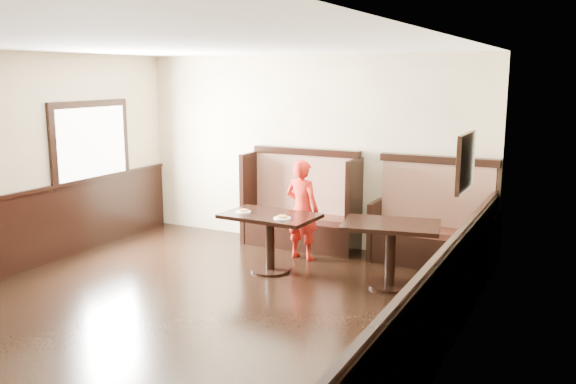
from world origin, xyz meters
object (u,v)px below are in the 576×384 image
Objects in this scene: booth_neighbor at (433,229)px; child at (302,210)px; table_neighbor at (391,239)px; booth_main at (302,211)px; table_main at (270,228)px.

booth_neighbor is 1.19× the size of child.
booth_main is at bearing 135.22° from table_neighbor.
table_main is (0.15, -1.26, 0.05)m from booth_main.
child is (0.28, -0.58, 0.17)m from booth_main.
booth_main is 1.43× the size of table_main.
table_main is 0.98× the size of table_neighbor.
child is at bearing -64.20° from booth_main.
child is (-1.43, 0.56, 0.11)m from table_neighbor.
table_main is 0.71m from child.
booth_neighbor is 1.16m from table_neighbor.
child is at bearing 147.48° from table_neighbor.
child is at bearing -161.02° from booth_neighbor.
table_neighbor is (1.71, -1.13, 0.06)m from booth_main.
booth_main reaches higher than child.
table_neighbor is at bearing -33.53° from booth_main.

